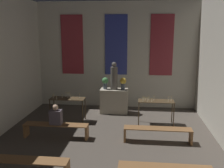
{
  "coord_description": "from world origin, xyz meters",
  "views": [
    {
      "loc": [
        0.94,
        1.28,
        3.31
      ],
      "look_at": [
        0.0,
        10.22,
        1.37
      ],
      "focal_mm": 40.0,
      "sensor_mm": 36.0,
      "label": 1
    }
  ],
  "objects_px": {
    "flower_vase_right": "(123,82)",
    "person_seated": "(56,116)",
    "flower_vase_left": "(105,82)",
    "pew_third_left": "(25,164)",
    "statue": "(114,77)",
    "pew_back_right": "(158,132)",
    "pew_back_left": "(56,128)",
    "candle_rack_left": "(68,101)",
    "candle_rack_right": "(156,104)",
    "altar": "(114,101)"
  },
  "relations": [
    {
      "from": "flower_vase_left",
      "to": "candle_rack_left",
      "type": "height_order",
      "value": "flower_vase_left"
    },
    {
      "from": "flower_vase_right",
      "to": "altar",
      "type": "bearing_deg",
      "value": 180.0
    },
    {
      "from": "candle_rack_left",
      "to": "pew_third_left",
      "type": "xyz_separation_m",
      "value": [
        0.04,
        -3.67,
        -0.43
      ]
    },
    {
      "from": "candle_rack_left",
      "to": "pew_back_right",
      "type": "relative_size",
      "value": 0.63
    },
    {
      "from": "candle_rack_right",
      "to": "person_seated",
      "type": "xyz_separation_m",
      "value": [
        -3.16,
        -1.48,
        -0.04
      ]
    },
    {
      "from": "statue",
      "to": "flower_vase_left",
      "type": "bearing_deg",
      "value": 180.0
    },
    {
      "from": "flower_vase_right",
      "to": "pew_back_right",
      "type": "distance_m",
      "value": 3.05
    },
    {
      "from": "pew_back_right",
      "to": "person_seated",
      "type": "bearing_deg",
      "value": 180.0
    },
    {
      "from": "candle_rack_right",
      "to": "pew_back_right",
      "type": "bearing_deg",
      "value": -91.23
    },
    {
      "from": "altar",
      "to": "person_seated",
      "type": "bearing_deg",
      "value": -120.58
    },
    {
      "from": "altar",
      "to": "candle_rack_right",
      "type": "distance_m",
      "value": 1.99
    },
    {
      "from": "statue",
      "to": "person_seated",
      "type": "relative_size",
      "value": 1.73
    },
    {
      "from": "pew_third_left",
      "to": "flower_vase_left",
      "type": "bearing_deg",
      "value": 75.92
    },
    {
      "from": "candle_rack_right",
      "to": "pew_third_left",
      "type": "xyz_separation_m",
      "value": [
        -3.17,
        -3.67,
        -0.43
      ]
    },
    {
      "from": "altar",
      "to": "pew_back_left",
      "type": "xyz_separation_m",
      "value": [
        -1.57,
        -2.64,
        -0.16
      ]
    },
    {
      "from": "pew_third_left",
      "to": "pew_back_left",
      "type": "distance_m",
      "value": 2.19
    },
    {
      "from": "candle_rack_right",
      "to": "person_seated",
      "type": "bearing_deg",
      "value": -154.83
    },
    {
      "from": "pew_back_left",
      "to": "flower_vase_right",
      "type": "bearing_deg",
      "value": 53.8
    },
    {
      "from": "pew_back_right",
      "to": "candle_rack_right",
      "type": "bearing_deg",
      "value": 88.77
    },
    {
      "from": "candle_rack_right",
      "to": "pew_third_left",
      "type": "height_order",
      "value": "candle_rack_right"
    },
    {
      "from": "flower_vase_left",
      "to": "candle_rack_right",
      "type": "bearing_deg",
      "value": -30.43
    },
    {
      "from": "altar",
      "to": "candle_rack_right",
      "type": "xyz_separation_m",
      "value": [
        1.6,
        -1.15,
        0.27
      ]
    },
    {
      "from": "pew_third_left",
      "to": "person_seated",
      "type": "relative_size",
      "value": 3.18
    },
    {
      "from": "candle_rack_right",
      "to": "pew_third_left",
      "type": "bearing_deg",
      "value": -130.82
    },
    {
      "from": "pew_third_left",
      "to": "person_seated",
      "type": "bearing_deg",
      "value": 89.71
    },
    {
      "from": "altar",
      "to": "pew_third_left",
      "type": "bearing_deg",
      "value": -108.02
    },
    {
      "from": "altar",
      "to": "candle_rack_right",
      "type": "height_order",
      "value": "candle_rack_right"
    },
    {
      "from": "pew_third_left",
      "to": "altar",
      "type": "bearing_deg",
      "value": 71.98
    },
    {
      "from": "flower_vase_left",
      "to": "pew_third_left",
      "type": "xyz_separation_m",
      "value": [
        -1.21,
        -4.82,
        -0.95
      ]
    },
    {
      "from": "flower_vase_right",
      "to": "person_seated",
      "type": "xyz_separation_m",
      "value": [
        -1.92,
        -2.64,
        -0.56
      ]
    },
    {
      "from": "candle_rack_left",
      "to": "pew_third_left",
      "type": "distance_m",
      "value": 3.7
    },
    {
      "from": "flower_vase_right",
      "to": "pew_back_right",
      "type": "xyz_separation_m",
      "value": [
        1.21,
        -2.64,
        -0.95
      ]
    },
    {
      "from": "candle_rack_left",
      "to": "pew_back_right",
      "type": "xyz_separation_m",
      "value": [
        3.18,
        -1.49,
        -0.43
      ]
    },
    {
      "from": "flower_vase_right",
      "to": "pew_back_left",
      "type": "bearing_deg",
      "value": -126.2
    },
    {
      "from": "flower_vase_left",
      "to": "person_seated",
      "type": "xyz_separation_m",
      "value": [
        -1.2,
        -2.64,
        -0.56
      ]
    },
    {
      "from": "flower_vase_left",
      "to": "flower_vase_right",
      "type": "height_order",
      "value": "same"
    },
    {
      "from": "candle_rack_left",
      "to": "flower_vase_right",
      "type": "bearing_deg",
      "value": 30.28
    },
    {
      "from": "pew_back_right",
      "to": "altar",
      "type": "bearing_deg",
      "value": 120.76
    },
    {
      "from": "person_seated",
      "to": "pew_back_right",
      "type": "bearing_deg",
      "value": -0.0
    },
    {
      "from": "altar",
      "to": "pew_back_left",
      "type": "distance_m",
      "value": 3.07
    },
    {
      "from": "candle_rack_left",
      "to": "candle_rack_right",
      "type": "bearing_deg",
      "value": -0.05
    },
    {
      "from": "flower_vase_left",
      "to": "flower_vase_right",
      "type": "relative_size",
      "value": 1.0
    },
    {
      "from": "pew_back_left",
      "to": "person_seated",
      "type": "height_order",
      "value": "person_seated"
    },
    {
      "from": "candle_rack_left",
      "to": "pew_back_left",
      "type": "bearing_deg",
      "value": -88.53
    },
    {
      "from": "statue",
      "to": "flower_vase_right",
      "type": "height_order",
      "value": "statue"
    },
    {
      "from": "flower_vase_left",
      "to": "candle_rack_left",
      "type": "xyz_separation_m",
      "value": [
        -1.25,
        -1.15,
        -0.52
      ]
    },
    {
      "from": "flower_vase_right",
      "to": "person_seated",
      "type": "distance_m",
      "value": 3.31
    },
    {
      "from": "altar",
      "to": "person_seated",
      "type": "distance_m",
      "value": 3.07
    },
    {
      "from": "altar",
      "to": "pew_back_right",
      "type": "height_order",
      "value": "altar"
    },
    {
      "from": "candle_rack_right",
      "to": "pew_back_left",
      "type": "bearing_deg",
      "value": -154.91
    }
  ]
}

